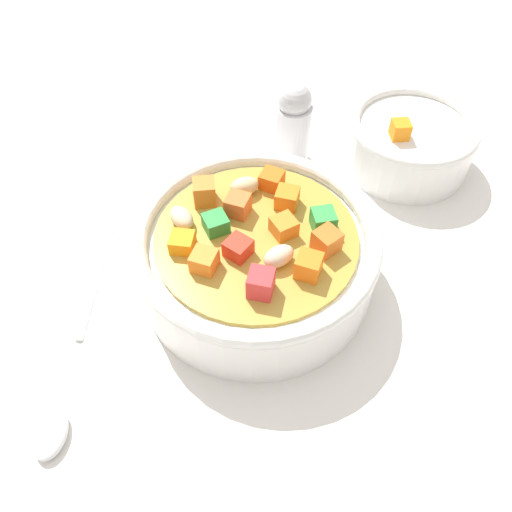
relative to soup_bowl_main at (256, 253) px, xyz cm
name	(u,v)px	position (x,y,z in cm)	size (l,w,h in cm)	color
ground_plane	(256,285)	(-0.01, -0.01, -4.22)	(140.00, 140.00, 2.00)	silver
soup_bowl_main	(256,253)	(0.00, 0.00, 0.00)	(18.67, 18.67, 7.21)	white
spoon	(73,356)	(-10.09, 11.26, -2.80)	(22.22, 5.82, 1.00)	silver
side_bowl_small	(410,142)	(17.10, -11.07, -0.57)	(11.96, 11.96, 5.97)	white
pepper_shaker	(296,125)	(15.29, -0.33, 0.92)	(3.48, 3.48, 8.39)	silver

